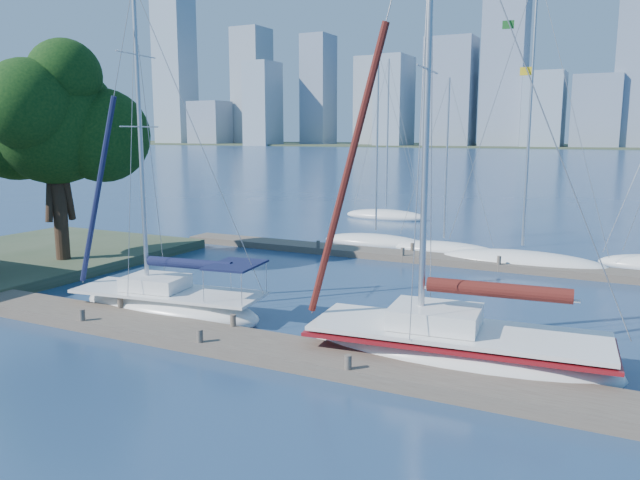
% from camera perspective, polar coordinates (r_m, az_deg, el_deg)
% --- Properties ---
extents(ground, '(700.00, 700.00, 0.00)m').
position_cam_1_polar(ground, '(20.64, -9.34, -9.51)').
color(ground, navy).
rests_on(ground, ground).
extents(near_dock, '(26.00, 2.00, 0.40)m').
position_cam_1_polar(near_dock, '(20.58, -9.36, -8.99)').
color(near_dock, brown).
rests_on(near_dock, ground).
extents(far_dock, '(30.00, 1.80, 0.36)m').
position_cam_1_polar(far_dock, '(33.77, 9.60, -1.63)').
color(far_dock, brown).
rests_on(far_dock, ground).
extents(far_shore, '(800.00, 100.00, 1.50)m').
position_cam_1_polar(far_shore, '(335.99, 24.79, 7.72)').
color(far_shore, '#38472D').
rests_on(far_shore, ground).
extents(tree, '(8.38, 7.65, 11.10)m').
position_cam_1_polar(tree, '(33.35, -23.16, 10.18)').
color(tree, '#302015').
rests_on(tree, ground).
extents(sailboat_navy, '(8.13, 3.55, 12.52)m').
position_cam_1_polar(sailboat_navy, '(24.14, -13.69, -4.33)').
color(sailboat_navy, white).
rests_on(sailboat_navy, ground).
extents(sailboat_maroon, '(9.44, 3.82, 15.27)m').
position_cam_1_polar(sailboat_maroon, '(18.90, 12.34, -7.78)').
color(sailboat_maroon, white).
rests_on(sailboat_maroon, ground).
extents(bg_boat_1, '(6.89, 2.69, 11.70)m').
position_cam_1_polar(bg_boat_1, '(38.12, 5.11, -0.14)').
color(bg_boat_1, white).
rests_on(bg_boat_1, ground).
extents(bg_boat_2, '(6.55, 3.82, 10.06)m').
position_cam_1_polar(bg_boat_2, '(36.37, 11.24, -0.81)').
color(bg_boat_2, white).
rests_on(bg_boat_2, ground).
extents(bg_boat_3, '(8.68, 4.39, 14.83)m').
position_cam_1_polar(bg_boat_3, '(33.47, 17.97, -1.87)').
color(bg_boat_3, white).
rests_on(bg_boat_3, ground).
extents(bg_boat_6, '(7.13, 4.14, 12.73)m').
position_cam_1_polar(bg_boat_6, '(50.21, 6.07, 2.26)').
color(bg_boat_6, white).
rests_on(bg_boat_6, ground).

